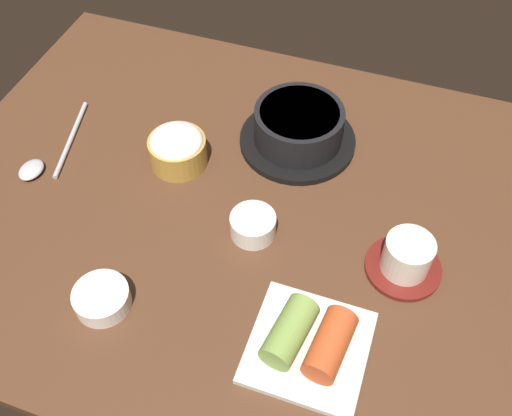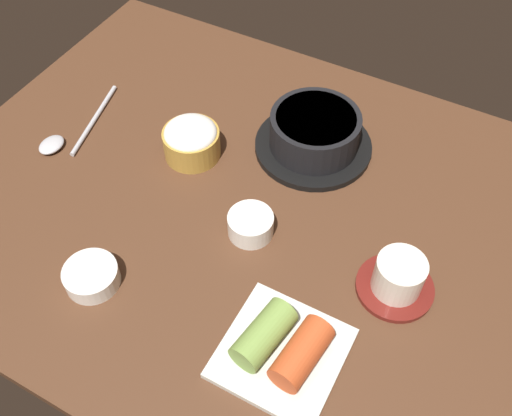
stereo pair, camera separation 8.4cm
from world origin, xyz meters
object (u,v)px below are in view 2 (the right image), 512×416
object	(u,v)px
tea_cup_with_saucer	(398,278)
rice_bowl	(191,140)
banchan_cup_center	(251,224)
kimchi_plate	(282,348)
side_bowl_near	(91,276)
stone_pot	(314,134)
spoon	(67,136)

from	to	relation	value
tea_cup_with_saucer	rice_bowl	bearing A→B (deg)	167.25
tea_cup_with_saucer	banchan_cup_center	world-z (taller)	tea_cup_with_saucer
kimchi_plate	side_bowl_near	size ratio (longest dim) A/B	1.96
kimchi_plate	side_bowl_near	bearing A→B (deg)	-174.34
stone_pot	tea_cup_with_saucer	size ratio (longest dim) A/B	1.80
stone_pot	spoon	world-z (taller)	stone_pot
banchan_cup_center	kimchi_plate	bearing A→B (deg)	-49.82
rice_bowl	kimchi_plate	distance (cm)	37.87
side_bowl_near	kimchi_plate	bearing A→B (deg)	5.66
banchan_cup_center	spoon	distance (cm)	36.69
tea_cup_with_saucer	side_bowl_near	bearing A→B (deg)	-153.16
stone_pot	side_bowl_near	world-z (taller)	stone_pot
tea_cup_with_saucer	spoon	distance (cm)	58.62
rice_bowl	kimchi_plate	xyz separation A→B (cm)	(28.80, -24.56, -1.19)
rice_bowl	spoon	world-z (taller)	rice_bowl
banchan_cup_center	stone_pot	bearing A→B (deg)	87.62
rice_bowl	banchan_cup_center	bearing A→B (deg)	-30.53
tea_cup_with_saucer	side_bowl_near	size ratio (longest dim) A/B	1.41
rice_bowl	spoon	xyz separation A→B (cm)	(-20.55, -7.00, -2.65)
stone_pot	kimchi_plate	size ratio (longest dim) A/B	1.30
tea_cup_with_saucer	side_bowl_near	xyz separation A→B (cm)	(-36.97, -18.71, -1.25)
rice_bowl	kimchi_plate	world-z (taller)	rice_bowl
banchan_cup_center	kimchi_plate	xyz separation A→B (cm)	(12.76, -15.10, 0.21)
stone_pot	kimchi_plate	world-z (taller)	stone_pot
tea_cup_with_saucer	spoon	size ratio (longest dim) A/B	0.55
side_bowl_near	banchan_cup_center	bearing A→B (deg)	49.98
stone_pot	banchan_cup_center	size ratio (longest dim) A/B	2.86
spoon	kimchi_plate	bearing A→B (deg)	-19.59
side_bowl_near	tea_cup_with_saucer	bearing A→B (deg)	26.84
stone_pot	tea_cup_with_saucer	distance (cm)	28.52
banchan_cup_center	rice_bowl	bearing A→B (deg)	149.47
kimchi_plate	spoon	world-z (taller)	kimchi_plate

